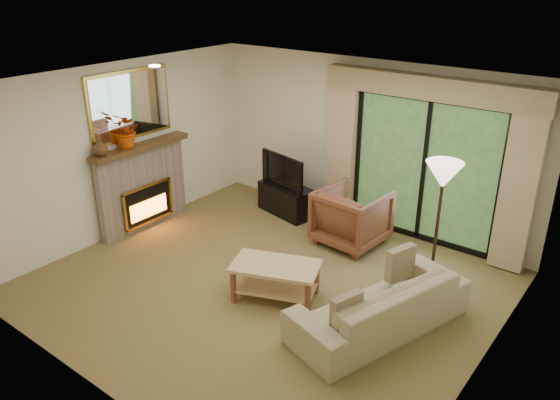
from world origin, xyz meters
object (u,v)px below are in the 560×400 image
Objects in this scene: armchair at (352,217)px; sofa at (380,304)px; media_console at (287,200)px; coffee_table at (276,281)px.

armchair is 0.43× the size of sofa.
coffee_table is at bearing -43.87° from media_console.
armchair is at bearing -123.28° from sofa.
armchair reaches higher than media_console.
sofa is (2.74, -1.88, 0.07)m from media_console.
sofa is 2.04× the size of coffee_table.
sofa is at bearing -10.94° from coffee_table.
coffee_table is at bearing -62.33° from sofa.
media_console is at bearing 102.49° from coffee_table.
media_console is 0.46× the size of sofa.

